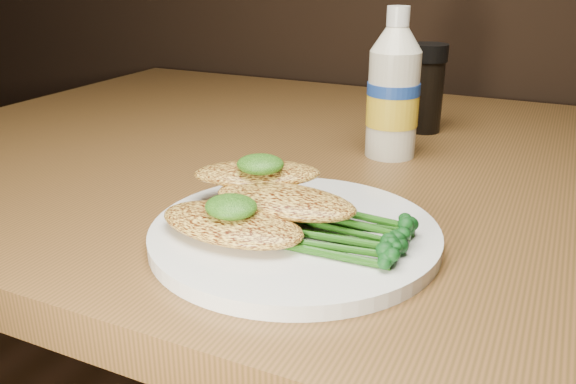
% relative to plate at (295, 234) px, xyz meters
% --- Properties ---
extents(plate, '(0.24, 0.24, 0.01)m').
position_rel_plate_xyz_m(plate, '(0.00, 0.00, 0.00)').
color(plate, white).
rests_on(plate, dining_table).
extents(chicken_front, '(0.13, 0.08, 0.02)m').
position_rel_plate_xyz_m(chicken_front, '(-0.04, -0.04, 0.02)').
color(chicken_front, '#F4C34D').
rests_on(chicken_front, plate).
extents(chicken_mid, '(0.13, 0.07, 0.02)m').
position_rel_plate_xyz_m(chicken_mid, '(-0.01, 0.01, 0.03)').
color(chicken_mid, '#F4C34D').
rests_on(chicken_mid, plate).
extents(chicken_back, '(0.13, 0.10, 0.02)m').
position_rel_plate_xyz_m(chicken_back, '(-0.06, 0.04, 0.03)').
color(chicken_back, '#F4C34D').
rests_on(chicken_back, plate).
extents(pesto_front, '(0.05, 0.05, 0.02)m').
position_rel_plate_xyz_m(pesto_front, '(-0.04, -0.04, 0.03)').
color(pesto_front, black).
rests_on(pesto_front, chicken_front).
extents(pesto_back, '(0.05, 0.05, 0.02)m').
position_rel_plate_xyz_m(pesto_back, '(-0.05, 0.03, 0.05)').
color(pesto_back, black).
rests_on(pesto_back, chicken_back).
extents(broccolini_bundle, '(0.15, 0.13, 0.02)m').
position_rel_plate_xyz_m(broccolini_bundle, '(0.05, -0.00, 0.02)').
color(broccolini_bundle, '#1B4B10').
rests_on(broccolini_bundle, plate).
extents(mayo_bottle, '(0.08, 0.08, 0.17)m').
position_rel_plate_xyz_m(mayo_bottle, '(0.01, 0.26, 0.08)').
color(mayo_bottle, beige).
rests_on(mayo_bottle, dining_table).
extents(pepper_grinder, '(0.05, 0.05, 0.12)m').
position_rel_plate_xyz_m(pepper_grinder, '(0.02, 0.39, 0.05)').
color(pepper_grinder, black).
rests_on(pepper_grinder, dining_table).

